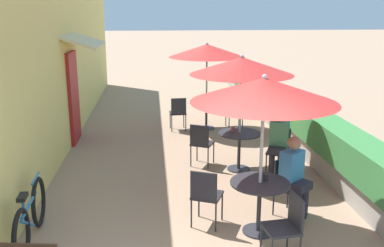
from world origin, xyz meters
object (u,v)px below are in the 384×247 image
(seated_patron_mid_left, at_px, (278,140))
(patio_umbrella_far, at_px, (207,51))
(patio_umbrella_mid, at_px, (242,66))
(cafe_chair_near_right, at_px, (287,182))
(patio_table_mid, at_px, (239,142))
(seated_patron_near_right, at_px, (294,174))
(patio_table_far, at_px, (206,108))
(cafe_chair_far_right, at_px, (178,111))
(patio_umbrella_near, at_px, (264,90))
(cafe_chair_far_left, at_px, (234,108))
(coffee_cup_far, at_px, (203,99))
(cafe_chair_near_back, at_px, (206,193))
(cafe_chair_mid_right, at_px, (201,141))
(cafe_chair_mid_left, at_px, (279,147))
(patio_table_near, at_px, (259,195))
(bicycle_leaning, at_px, (31,217))
(cafe_chair_near_left, at_px, (287,223))
(coffee_cup_near, at_px, (266,177))
(coffee_cup_mid, at_px, (233,129))

(seated_patron_mid_left, xyz_separation_m, patio_umbrella_far, (-0.92, 3.37, 1.34))
(patio_umbrella_mid, bearing_deg, patio_umbrella_far, 94.96)
(cafe_chair_near_right, xyz_separation_m, patio_table_mid, (-0.35, 1.90, 0.04))
(cafe_chair_near_right, bearing_deg, seated_patron_near_right, 90.00)
(seated_patron_near_right, xyz_separation_m, patio_table_far, (-0.68, 5.00, -0.13))
(patio_umbrella_far, bearing_deg, cafe_chair_far_right, -170.20)
(patio_umbrella_near, height_order, cafe_chair_far_left, patio_umbrella_near)
(patio_umbrella_mid, height_order, coffee_cup_far, patio_umbrella_mid)
(cafe_chair_near_back, distance_m, patio_table_far, 5.23)
(patio_umbrella_far, distance_m, cafe_chair_far_right, 1.68)
(seated_patron_near_right, bearing_deg, cafe_chair_mid_right, -99.89)
(cafe_chair_mid_left, xyz_separation_m, cafe_chair_mid_right, (-1.41, 0.52, 0.00))
(cafe_chair_near_right, height_order, cafe_chair_far_right, same)
(patio_umbrella_far, bearing_deg, patio_table_near, -89.37)
(patio_umbrella_near, relative_size, cafe_chair_far_right, 2.57)
(patio_table_near, bearing_deg, cafe_chair_near_back, 162.35)
(coffee_cup_far, bearing_deg, patio_umbrella_near, -88.51)
(cafe_chair_near_right, bearing_deg, bicycle_leaning, -28.39)
(patio_umbrella_near, distance_m, cafe_chair_near_back, 1.68)
(cafe_chair_mid_right, xyz_separation_m, cafe_chair_far_left, (1.19, 2.88, 0.00))
(patio_umbrella_mid, bearing_deg, cafe_chair_near_back, -112.85)
(patio_table_near, relative_size, patio_umbrella_far, 0.37)
(cafe_chair_near_right, bearing_deg, cafe_chair_far_right, -110.67)
(cafe_chair_near_right, relative_size, seated_patron_mid_left, 0.70)
(cafe_chair_far_right, bearing_deg, patio_umbrella_far, 5.83)
(cafe_chair_near_left, relative_size, coffee_cup_near, 9.67)
(patio_table_near, relative_size, cafe_chair_mid_left, 0.94)
(cafe_chair_near_right, distance_m, cafe_chair_near_back, 1.30)
(patio_table_near, xyz_separation_m, cafe_chair_mid_left, (0.91, 2.15, -0.04))
(patio_umbrella_near, bearing_deg, cafe_chair_near_left, -77.65)
(patio_table_near, height_order, patio_umbrella_far, patio_umbrella_far)
(patio_umbrella_near, bearing_deg, cafe_chair_mid_left, 67.10)
(patio_umbrella_far, relative_size, cafe_chair_far_right, 2.57)
(patio_table_mid, distance_m, patio_table_far, 3.02)
(coffee_cup_near, bearing_deg, cafe_chair_near_left, -85.31)
(cafe_chair_mid_right, relative_size, coffee_cup_mid, 9.67)
(coffee_cup_far, bearing_deg, cafe_chair_near_left, -87.20)
(coffee_cup_far, height_order, bicycle_leaning, coffee_cup_far)
(bicycle_leaning, bearing_deg, coffee_cup_near, -1.30)
(cafe_chair_mid_right, bearing_deg, bicycle_leaning, -107.94)
(coffee_cup_mid, relative_size, patio_umbrella_far, 0.04)
(cafe_chair_near_back, relative_size, coffee_cup_mid, 9.67)
(patio_umbrella_near, bearing_deg, coffee_cup_near, 34.80)
(cafe_chair_near_left, relative_size, cafe_chair_mid_left, 1.00)
(cafe_chair_mid_right, distance_m, patio_table_far, 2.78)
(bicycle_leaning, bearing_deg, patio_umbrella_near, -2.49)
(patio_table_near, distance_m, seated_patron_mid_left, 2.23)
(cafe_chair_near_right, height_order, patio_table_mid, cafe_chair_near_right)
(patio_umbrella_far, xyz_separation_m, cafe_chair_far_right, (-0.74, -0.13, -1.51))
(coffee_cup_mid, xyz_separation_m, patio_umbrella_far, (-0.15, 2.90, 1.23))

